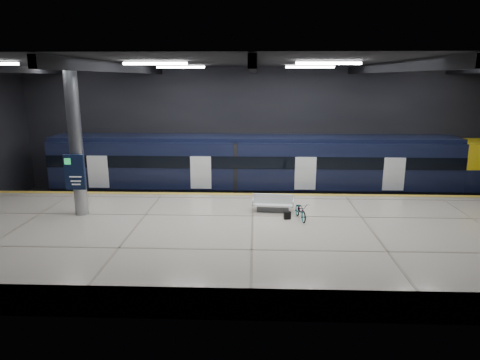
{
  "coord_description": "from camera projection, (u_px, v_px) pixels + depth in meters",
  "views": [
    {
      "loc": [
        0.1,
        -19.84,
        7.31
      ],
      "look_at": [
        -0.68,
        1.5,
        2.2
      ],
      "focal_mm": 32.0,
      "sensor_mm": 36.0,
      "label": 1
    }
  ],
  "objects": [
    {
      "name": "rails",
      "position": [
        253.0,
        198.0,
        26.31
      ],
      "size": [
        30.0,
        1.52,
        0.16
      ],
      "color": "gray",
      "rests_on": "ground"
    },
    {
      "name": "bench",
      "position": [
        273.0,
        205.0,
        20.35
      ],
      "size": [
        2.0,
        0.96,
        0.86
      ],
      "rotation": [
        0.0,
        0.0,
        -0.09
      ],
      "color": "#595B60",
      "rests_on": "platform"
    },
    {
      "name": "pannier_bag",
      "position": [
        287.0,
        215.0,
        19.27
      ],
      "size": [
        0.33,
        0.24,
        0.35
      ],
      "primitive_type": "cube",
      "rotation": [
        0.0,
        0.0,
        0.21
      ],
      "color": "black",
      "rests_on": "platform"
    },
    {
      "name": "info_column",
      "position": [
        76.0,
        143.0,
        19.23
      ],
      "size": [
        0.9,
        0.78,
        6.9
      ],
      "color": "#9EA0A5",
      "rests_on": "platform"
    },
    {
      "name": "bicycle",
      "position": [
        301.0,
        211.0,
        19.19
      ],
      "size": [
        0.81,
        1.62,
        0.81
      ],
      "primitive_type": "imported",
      "rotation": [
        0.0,
        0.0,
        0.18
      ],
      "color": "#99999E",
      "rests_on": "platform"
    },
    {
      "name": "platform",
      "position": [
        252.0,
        239.0,
        18.43
      ],
      "size": [
        30.0,
        11.0,
        1.1
      ],
      "primitive_type": "cube",
      "color": "beige",
      "rests_on": "ground"
    },
    {
      "name": "ground",
      "position": [
        253.0,
        231.0,
        20.99
      ],
      "size": [
        30.0,
        30.0,
        0.0
      ],
      "primitive_type": "plane",
      "color": "black",
      "rests_on": "ground"
    },
    {
      "name": "safety_strip",
      "position": [
        253.0,
        194.0,
        23.4
      ],
      "size": [
        30.0,
        0.4,
        0.01
      ],
      "primitive_type": "cube",
      "color": "gold",
      "rests_on": "platform"
    },
    {
      "name": "train",
      "position": [
        283.0,
        167.0,
        25.79
      ],
      "size": [
        29.4,
        2.84,
        3.79
      ],
      "color": "black",
      "rests_on": "ground"
    },
    {
      "name": "room_shell",
      "position": [
        253.0,
        113.0,
        19.66
      ],
      "size": [
        30.1,
        16.1,
        8.05
      ],
      "color": "black",
      "rests_on": "ground"
    }
  ]
}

